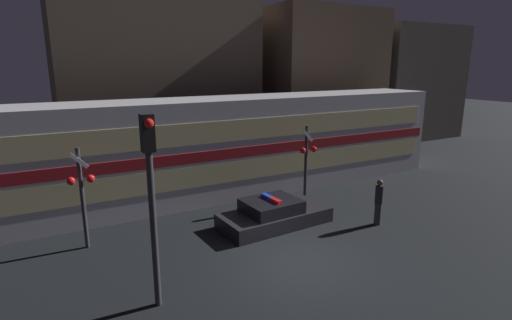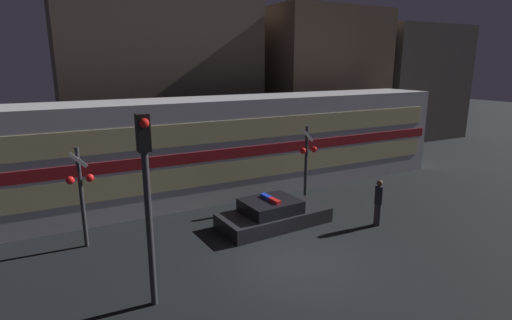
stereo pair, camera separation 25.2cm
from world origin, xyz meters
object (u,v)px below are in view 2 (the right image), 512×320
object	(u,v)px
train	(242,145)
crossing_signal_near	(307,159)
traffic_light_corner	(147,188)
police_car	(273,215)
pedestrian	(378,202)

from	to	relation	value
train	crossing_signal_near	distance (m)	3.49
traffic_light_corner	police_car	bearing A→B (deg)	29.58
police_car	traffic_light_corner	size ratio (longest dim) A/B	0.88
pedestrian	traffic_light_corner	distance (m)	9.28
police_car	pedestrian	xyz separation A→B (m)	(3.55, -1.91, 0.51)
crossing_signal_near	traffic_light_corner	xyz separation A→B (m)	(-7.99, -4.58, 1.15)
train	pedestrian	distance (m)	7.12
pedestrian	traffic_light_corner	size ratio (longest dim) A/B	0.36
train	crossing_signal_near	world-z (taller)	train
police_car	crossing_signal_near	size ratio (longest dim) A/B	1.26
traffic_light_corner	train	bearing A→B (deg)	50.46
train	traffic_light_corner	distance (m)	9.91
pedestrian	traffic_light_corner	bearing A→B (deg)	-172.69
train	police_car	world-z (taller)	train
pedestrian	crossing_signal_near	size ratio (longest dim) A/B	0.52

